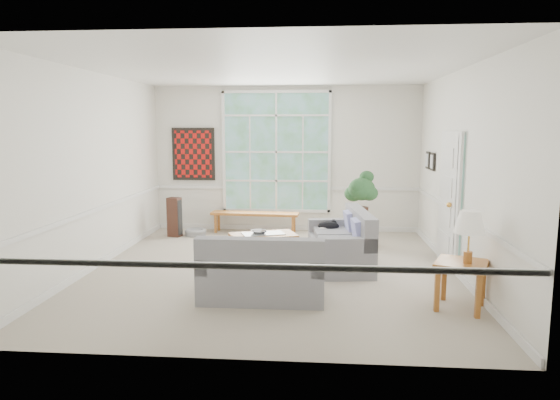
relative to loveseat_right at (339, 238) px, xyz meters
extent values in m
cube|color=#A99E8C|center=(-1.02, -0.30, -0.45)|extent=(5.50, 6.00, 0.01)
cube|color=white|center=(-1.02, -0.30, 2.56)|extent=(5.50, 6.00, 0.02)
cube|color=white|center=(-1.02, 2.70, 1.06)|extent=(5.50, 0.02, 3.00)
cube|color=white|center=(-1.02, -3.30, 1.06)|extent=(5.50, 0.02, 3.00)
cube|color=white|center=(-3.77, -0.30, 1.06)|extent=(0.02, 6.00, 3.00)
cube|color=white|center=(1.73, -0.30, 1.06)|extent=(0.02, 6.00, 3.00)
cube|color=white|center=(-1.22, 2.66, 1.21)|extent=(2.30, 0.08, 2.40)
cube|color=white|center=(1.69, 0.30, 0.61)|extent=(0.08, 0.90, 2.10)
cube|color=white|center=(1.69, -0.33, 0.71)|extent=(0.08, 0.26, 1.90)
cube|color=maroon|center=(-2.97, 2.65, 1.16)|extent=(0.90, 0.06, 1.10)
cube|color=black|center=(1.69, 1.45, 1.11)|extent=(0.04, 0.26, 0.32)
cube|color=black|center=(1.69, 1.85, 1.11)|extent=(0.04, 0.26, 0.32)
cube|color=gray|center=(0.00, 0.00, 0.00)|extent=(1.03, 1.71, 0.88)
cube|color=gray|center=(-1.03, -1.58, -0.02)|extent=(1.56, 0.81, 0.84)
cube|color=#A76126|center=(-1.25, 0.41, -0.24)|extent=(1.21, 0.93, 0.40)
imported|color=#939398|center=(-1.32, 0.42, 0.00)|extent=(0.41, 0.41, 0.07)
cube|color=#A76126|center=(-1.64, 2.35, -0.23)|extent=(1.82, 0.47, 0.42)
cube|color=#A76126|center=(0.41, 1.45, -0.20)|extent=(0.62, 0.62, 0.47)
cube|color=#A76126|center=(1.38, -1.76, -0.15)|extent=(0.75, 0.75, 0.58)
cylinder|color=gray|center=(-2.81, 2.01, -0.38)|extent=(0.45, 0.45, 0.13)
cube|color=#3D2118|center=(-3.19, 1.89, -0.05)|extent=(0.28, 0.25, 0.78)
ellipsoid|color=black|center=(-0.16, 0.56, 0.09)|extent=(0.42, 0.37, 0.17)
camera|label=1|loc=(-0.31, -7.66, 1.72)|focal=32.00mm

